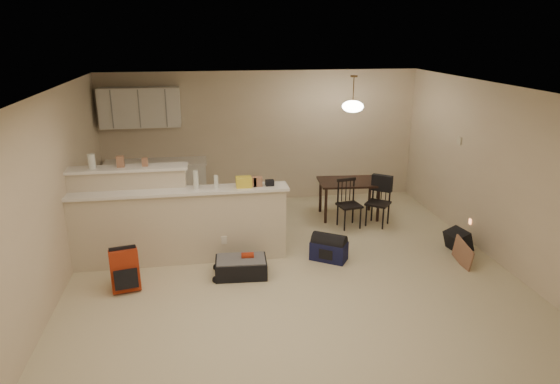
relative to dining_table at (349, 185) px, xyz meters
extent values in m
plane|color=beige|center=(-1.40, -2.30, -0.59)|extent=(7.00, 7.00, 0.00)
plane|color=white|center=(-1.40, -2.30, 1.91)|extent=(7.00, 7.00, 0.00)
cube|color=beige|center=(-1.40, 1.20, 0.66)|extent=(6.00, 0.02, 2.50)
cube|color=beige|center=(-1.40, -5.80, 0.66)|extent=(6.00, 0.02, 2.50)
cube|color=beige|center=(-4.40, -2.30, 0.66)|extent=(0.02, 7.00, 2.50)
cube|color=beige|center=(1.60, -2.30, 0.66)|extent=(0.02, 7.00, 2.50)
cube|color=beige|center=(-2.90, -1.40, -0.06)|extent=(3.00, 0.28, 1.05)
cube|color=white|center=(-2.90, -1.40, 0.48)|extent=(3.08, 0.38, 0.04)
cube|color=beige|center=(-3.60, -1.18, 0.09)|extent=(1.60, 0.24, 1.35)
cube|color=white|center=(-3.60, -1.18, 0.78)|extent=(1.68, 0.34, 0.04)
cube|color=white|center=(-3.60, 1.02, 1.31)|extent=(1.40, 0.34, 0.70)
cube|color=white|center=(-3.40, 0.89, -0.14)|extent=(1.80, 0.60, 0.90)
cube|color=beige|center=(1.59, -0.75, 0.91)|extent=(0.02, 0.12, 0.12)
cylinder|color=silver|center=(-4.05, -1.18, 0.90)|extent=(0.10, 0.10, 0.20)
cube|color=#98694E|center=(-3.67, -1.18, 0.88)|extent=(0.10, 0.07, 0.16)
cube|color=#98694E|center=(-3.34, -1.18, 0.86)|extent=(0.08, 0.06, 0.12)
cylinder|color=silver|center=(-2.65, -1.40, 0.63)|extent=(0.07, 0.07, 0.26)
cylinder|color=silver|center=(-2.37, -1.40, 0.59)|extent=(0.06, 0.06, 0.18)
cube|color=#98694E|center=(-1.98, -1.40, 0.57)|extent=(0.22, 0.18, 0.14)
cube|color=#98694E|center=(-1.61, -1.40, 0.54)|extent=(0.12, 0.10, 0.08)
cube|color=#98694E|center=(-1.88, -1.40, 0.57)|extent=(0.14, 0.10, 0.14)
cube|color=#98694E|center=(-1.79, -1.40, 0.57)|extent=(0.12, 0.10, 0.14)
cube|color=black|center=(0.00, 0.00, 0.06)|extent=(1.11, 0.78, 0.04)
cylinder|color=black|center=(-0.48, -0.25, -0.27)|extent=(0.05, 0.05, 0.63)
cylinder|color=black|center=(0.44, -0.32, -0.27)|extent=(0.05, 0.05, 0.63)
cylinder|color=black|center=(-0.44, 0.32, -0.27)|extent=(0.05, 0.05, 0.63)
cylinder|color=black|center=(0.48, 0.25, -0.27)|extent=(0.05, 0.05, 0.63)
cylinder|color=brown|center=(0.00, 0.00, 1.66)|extent=(0.02, 0.02, 0.50)
cylinder|color=brown|center=(0.00, 0.00, 1.89)|extent=(0.12, 0.12, 0.03)
ellipsoid|color=white|center=(0.00, 0.00, 1.39)|extent=(0.36, 0.36, 0.20)
cube|color=black|center=(-2.10, -1.97, -0.47)|extent=(0.72, 0.49, 0.23)
cube|color=#A62D12|center=(-3.60, -2.11, -0.32)|extent=(0.39, 0.29, 0.53)
cube|color=#13163D|center=(-0.79, -1.69, -0.45)|extent=(0.58, 0.51, 0.28)
cube|color=black|center=(1.23, -1.69, -0.43)|extent=(0.31, 0.39, 0.31)
cube|color=#98694E|center=(1.04, -2.17, -0.41)|extent=(0.04, 0.47, 0.36)
camera|label=1|loc=(-2.54, -8.14, 2.62)|focal=32.00mm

